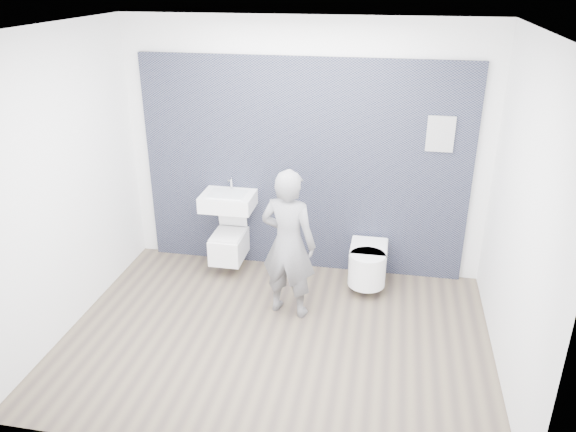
% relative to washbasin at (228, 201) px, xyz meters
% --- Properties ---
extents(ground, '(4.00, 4.00, 0.00)m').
position_rel_washbasin_xyz_m(ground, '(0.80, -1.22, -0.85)').
color(ground, brown).
rests_on(ground, ground).
extents(room_shell, '(4.00, 4.00, 4.00)m').
position_rel_washbasin_xyz_m(room_shell, '(0.80, -1.22, 0.89)').
color(room_shell, white).
rests_on(room_shell, ground).
extents(tile_wall, '(3.60, 0.06, 2.40)m').
position_rel_washbasin_xyz_m(tile_wall, '(0.80, 0.25, -0.85)').
color(tile_wall, black).
rests_on(tile_wall, ground).
extents(washbasin, '(0.58, 0.43, 0.43)m').
position_rel_washbasin_xyz_m(washbasin, '(0.00, 0.00, 0.00)').
color(washbasin, white).
rests_on(washbasin, ground).
extents(toilet_square, '(0.35, 0.51, 0.69)m').
position_rel_washbasin_xyz_m(toilet_square, '(0.00, -0.03, -0.52)').
color(toilet_square, white).
rests_on(toilet_square, ground).
extents(toilet_rounded, '(0.40, 0.68, 0.36)m').
position_rel_washbasin_xyz_m(toilet_rounded, '(1.59, -0.12, -0.57)').
color(toilet_rounded, white).
rests_on(toilet_rounded, ground).
extents(info_placard, '(0.28, 0.03, 0.37)m').
position_rel_washbasin_xyz_m(info_placard, '(2.22, 0.20, -0.85)').
color(info_placard, silver).
rests_on(info_placard, ground).
extents(visitor, '(0.62, 0.47, 1.53)m').
position_rel_washbasin_xyz_m(visitor, '(0.83, -0.76, -0.09)').
color(visitor, gray).
rests_on(visitor, ground).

